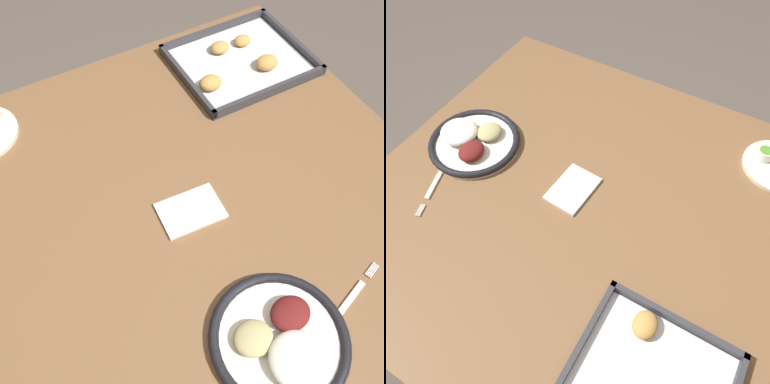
# 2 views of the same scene
# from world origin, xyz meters

# --- Properties ---
(ground_plane) EXTENTS (8.00, 8.00, 0.00)m
(ground_plane) POSITION_xyz_m (0.00, 0.00, 0.00)
(ground_plane) COLOR #564C44
(dining_table) EXTENTS (1.06, 1.07, 0.74)m
(dining_table) POSITION_xyz_m (0.00, 0.00, 0.64)
(dining_table) COLOR brown
(dining_table) RESTS_ON ground_plane
(dinner_plate) EXTENTS (0.26, 0.26, 0.05)m
(dinner_plate) POSITION_xyz_m (-0.02, -0.35, 0.75)
(dinner_plate) COLOR white
(dinner_plate) RESTS_ON dining_table
(fork) EXTENTS (0.19, 0.08, 0.00)m
(fork) POSITION_xyz_m (0.14, -0.35, 0.74)
(fork) COLOR silver
(fork) RESTS_ON dining_table
(baking_tray) EXTENTS (0.35, 0.30, 0.04)m
(baking_tray) POSITION_xyz_m (0.33, 0.33, 0.75)
(baking_tray) COLOR #333338
(baking_tray) RESTS_ON dining_table
(napkin) EXTENTS (0.14, 0.10, 0.01)m
(napkin) POSITION_xyz_m (-0.02, -0.03, 0.74)
(napkin) COLOR white
(napkin) RESTS_ON dining_table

